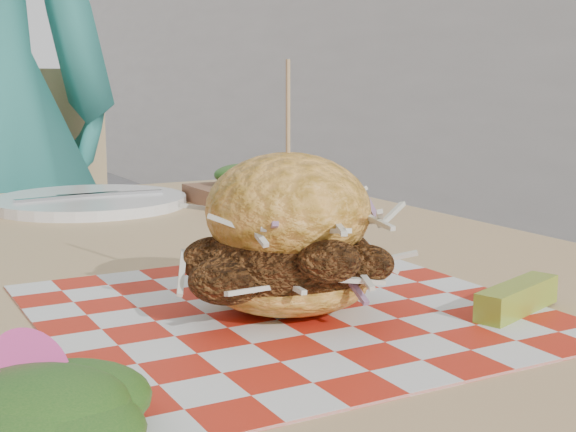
# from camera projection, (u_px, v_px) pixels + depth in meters

# --- Properties ---
(patio_table) EXTENTS (0.80, 1.20, 0.75)m
(patio_table) POSITION_uv_depth(u_px,v_px,m) (201.00, 339.00, 0.80)
(patio_table) COLOR tan
(patio_table) RESTS_ON ground
(patio_chair) EXTENTS (0.50, 0.51, 0.95)m
(patio_chair) POSITION_uv_depth(u_px,v_px,m) (15.00, 269.00, 1.61)
(patio_chair) COLOR tan
(patio_chair) RESTS_ON ground
(paper_liner) EXTENTS (0.36, 0.36, 0.00)m
(paper_liner) POSITION_uv_depth(u_px,v_px,m) (288.00, 311.00, 0.62)
(paper_liner) COLOR red
(paper_liner) RESTS_ON patio_table
(sandwich) EXTENTS (0.17, 0.17, 0.19)m
(sandwich) POSITION_uv_depth(u_px,v_px,m) (288.00, 243.00, 0.61)
(sandwich) COLOR #EEA343
(sandwich) RESTS_ON paper_liner
(pickle_spear) EXTENTS (0.10, 0.05, 0.02)m
(pickle_spear) POSITION_uv_depth(u_px,v_px,m) (517.00, 298.00, 0.61)
(pickle_spear) COLOR #9CA22F
(pickle_spear) RESTS_ON paper_liner
(side_salad) EXTENTS (0.14, 0.14, 0.05)m
(side_salad) POSITION_uv_depth(u_px,v_px,m) (7.00, 429.00, 0.38)
(side_salad) COLOR #3F1419
(side_salad) RESTS_ON patio_table
(place_setting) EXTENTS (0.27, 0.27, 0.02)m
(place_setting) POSITION_uv_depth(u_px,v_px,m) (90.00, 201.00, 1.13)
(place_setting) COLOR white
(place_setting) RESTS_ON patio_table
(kraft_tray) EXTENTS (0.15, 0.12, 0.06)m
(kraft_tray) POSITION_uv_depth(u_px,v_px,m) (245.00, 186.00, 1.17)
(kraft_tray) COLOR brown
(kraft_tray) RESTS_ON patio_table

